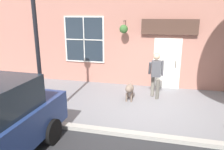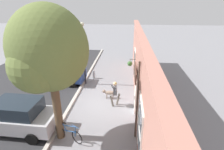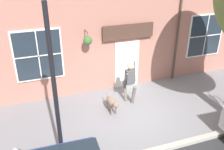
{
  "view_description": "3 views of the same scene",
  "coord_description": "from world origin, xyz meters",
  "px_view_note": "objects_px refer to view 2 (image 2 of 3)",
  "views": [
    {
      "loc": [
        6.98,
        0.39,
        3.06
      ],
      "look_at": [
        0.2,
        -1.23,
        1.09
      ],
      "focal_mm": 35.0,
      "sensor_mm": 36.0,
      "label": 1
    },
    {
      "loc": [
        -1.6,
        9.99,
        6.29
      ],
      "look_at": [
        -0.51,
        -1.85,
        1.32
      ],
      "focal_mm": 28.0,
      "sensor_mm": 36.0,
      "label": 2
    },
    {
      "loc": [
        6.99,
        -3.3,
        5.5
      ],
      "look_at": [
        -0.98,
        -0.53,
        1.28
      ],
      "focal_mm": 40.0,
      "sensor_mm": 36.0,
      "label": 3
    }
  ],
  "objects_px": {
    "pedestrian_walking": "(115,92)",
    "parked_car_nearest_curb": "(60,73)",
    "fire_hydrant": "(94,74)",
    "street_tree_by_curb": "(46,54)",
    "dog_on_leash": "(109,93)",
    "street_lamp": "(83,46)",
    "parked_car_mid_block": "(16,116)",
    "leaning_bicycle": "(68,133)"
  },
  "relations": [
    {
      "from": "dog_on_leash",
      "to": "parked_car_mid_block",
      "type": "distance_m",
      "value": 5.78
    },
    {
      "from": "street_lamp",
      "to": "street_tree_by_curb",
      "type": "bearing_deg",
      "value": 90.99
    },
    {
      "from": "pedestrian_walking",
      "to": "parked_car_mid_block",
      "type": "xyz_separation_m",
      "value": [
        4.89,
        2.83,
        -0.15
      ]
    },
    {
      "from": "pedestrian_walking",
      "to": "leaning_bicycle",
      "type": "relative_size",
      "value": 1.07
    },
    {
      "from": "pedestrian_walking",
      "to": "fire_hydrant",
      "type": "height_order",
      "value": "pedestrian_walking"
    },
    {
      "from": "pedestrian_walking",
      "to": "fire_hydrant",
      "type": "bearing_deg",
      "value": -62.53
    },
    {
      "from": "street_tree_by_curb",
      "to": "fire_hydrant",
      "type": "relative_size",
      "value": 8.21
    },
    {
      "from": "fire_hydrant",
      "to": "pedestrian_walking",
      "type": "bearing_deg",
      "value": 117.47
    },
    {
      "from": "pedestrian_walking",
      "to": "dog_on_leash",
      "type": "relative_size",
      "value": 1.52
    },
    {
      "from": "dog_on_leash",
      "to": "leaning_bicycle",
      "type": "relative_size",
      "value": 0.7
    },
    {
      "from": "street_tree_by_curb",
      "to": "leaning_bicycle",
      "type": "xyz_separation_m",
      "value": [
        -0.54,
        0.05,
        -3.98
      ]
    },
    {
      "from": "pedestrian_walking",
      "to": "leaning_bicycle",
      "type": "height_order",
      "value": "pedestrian_walking"
    },
    {
      "from": "pedestrian_walking",
      "to": "fire_hydrant",
      "type": "xyz_separation_m",
      "value": [
        2.21,
        -4.25,
        -0.63
      ]
    },
    {
      "from": "dog_on_leash",
      "to": "street_lamp",
      "type": "height_order",
      "value": "street_lamp"
    },
    {
      "from": "pedestrian_walking",
      "to": "parked_car_nearest_curb",
      "type": "bearing_deg",
      "value": -33.23
    },
    {
      "from": "dog_on_leash",
      "to": "parked_car_nearest_curb",
      "type": "bearing_deg",
      "value": -27.7
    },
    {
      "from": "street_tree_by_curb",
      "to": "street_lamp",
      "type": "bearing_deg",
      "value": -89.01
    },
    {
      "from": "street_tree_by_curb",
      "to": "street_lamp",
      "type": "relative_size",
      "value": 1.28
    },
    {
      "from": "street_tree_by_curb",
      "to": "fire_hydrant",
      "type": "distance_m",
      "value": 8.49
    },
    {
      "from": "dog_on_leash",
      "to": "fire_hydrant",
      "type": "height_order",
      "value": "fire_hydrant"
    },
    {
      "from": "parked_car_mid_block",
      "to": "street_lamp",
      "type": "distance_m",
      "value": 6.73
    },
    {
      "from": "parked_car_nearest_curb",
      "to": "street_lamp",
      "type": "xyz_separation_m",
      "value": [
        -2.2,
        0.12,
        2.35
      ]
    },
    {
      "from": "dog_on_leash",
      "to": "parked_car_mid_block",
      "type": "xyz_separation_m",
      "value": [
        4.41,
        3.72,
        0.43
      ]
    },
    {
      "from": "street_lamp",
      "to": "fire_hydrant",
      "type": "height_order",
      "value": "street_lamp"
    },
    {
      "from": "dog_on_leash",
      "to": "parked_car_nearest_curb",
      "type": "xyz_separation_m",
      "value": [
        4.38,
        -2.3,
        0.43
      ]
    },
    {
      "from": "street_tree_by_curb",
      "to": "street_lamp",
      "type": "distance_m",
      "value": 6.42
    },
    {
      "from": "street_lamp",
      "to": "fire_hydrant",
      "type": "distance_m",
      "value": 3.1
    },
    {
      "from": "pedestrian_walking",
      "to": "dog_on_leash",
      "type": "distance_m",
      "value": 1.17
    },
    {
      "from": "street_tree_by_curb",
      "to": "parked_car_nearest_curb",
      "type": "relative_size",
      "value": 1.45
    },
    {
      "from": "street_tree_by_curb",
      "to": "street_lamp",
      "type": "height_order",
      "value": "street_tree_by_curb"
    },
    {
      "from": "street_tree_by_curb",
      "to": "parked_car_nearest_curb",
      "type": "distance_m",
      "value": 7.68
    },
    {
      "from": "street_lamp",
      "to": "fire_hydrant",
      "type": "xyz_separation_m",
      "value": [
        -0.46,
        -1.18,
        -2.83
      ]
    },
    {
      "from": "street_tree_by_curb",
      "to": "parked_car_mid_block",
      "type": "bearing_deg",
      "value": -10.16
    },
    {
      "from": "pedestrian_walking",
      "to": "leaning_bicycle",
      "type": "xyz_separation_m",
      "value": [
        2.02,
        3.3,
        -0.65
      ]
    },
    {
      "from": "pedestrian_walking",
      "to": "street_tree_by_curb",
      "type": "distance_m",
      "value": 5.31
    },
    {
      "from": "parked_car_nearest_curb",
      "to": "street_lamp",
      "type": "height_order",
      "value": "street_lamp"
    },
    {
      "from": "street_tree_by_curb",
      "to": "parked_car_nearest_curb",
      "type": "height_order",
      "value": "street_tree_by_curb"
    },
    {
      "from": "street_tree_by_curb",
      "to": "leaning_bicycle",
      "type": "distance_m",
      "value": 4.02
    },
    {
      "from": "parked_car_nearest_curb",
      "to": "parked_car_mid_block",
      "type": "distance_m",
      "value": 6.02
    },
    {
      "from": "parked_car_mid_block",
      "to": "street_lamp",
      "type": "bearing_deg",
      "value": -110.63
    },
    {
      "from": "dog_on_leash",
      "to": "street_tree_by_curb",
      "type": "xyz_separation_m",
      "value": [
        2.07,
        4.14,
        3.92
      ]
    },
    {
      "from": "street_lamp",
      "to": "fire_hydrant",
      "type": "bearing_deg",
      "value": -111.16
    }
  ]
}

